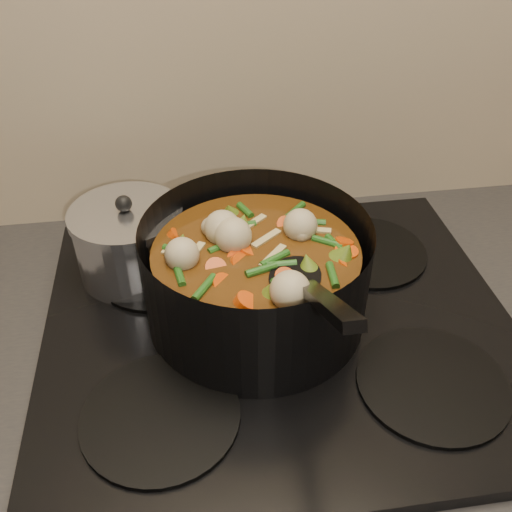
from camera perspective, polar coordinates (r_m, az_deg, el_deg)
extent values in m
cube|color=black|center=(0.80, 2.35, -8.93)|extent=(2.64, 0.64, 0.05)
cube|color=black|center=(0.77, 2.41, -7.15)|extent=(0.62, 0.54, 0.02)
cylinder|color=black|center=(0.67, -9.52, -15.48)|extent=(0.18, 0.18, 0.01)
cylinder|color=black|center=(0.72, 17.24, -12.03)|extent=(0.18, 0.18, 0.01)
cylinder|color=black|center=(0.85, -9.77, -1.43)|extent=(0.18, 0.18, 0.01)
cylinder|color=black|center=(0.89, 11.06, 0.47)|extent=(0.18, 0.18, 0.01)
cylinder|color=black|center=(0.73, 0.00, -1.75)|extent=(0.33, 0.33, 0.14)
cylinder|color=black|center=(0.77, 0.00, -5.56)|extent=(0.28, 0.28, 0.01)
cylinder|color=#4D270D|center=(0.74, 0.00, -2.46)|extent=(0.26, 0.26, 0.10)
cylinder|color=#E9430A|center=(0.71, 3.05, 0.67)|extent=(0.03, 0.03, 0.03)
cylinder|color=#E9430A|center=(0.76, 2.63, 3.12)|extent=(0.04, 0.04, 0.03)
cylinder|color=#E9430A|center=(0.78, -2.57, 4.50)|extent=(0.04, 0.04, 0.03)
cylinder|color=#E9430A|center=(0.72, -4.03, 1.19)|extent=(0.03, 0.03, 0.03)
cylinder|color=#E9430A|center=(0.68, -5.95, -1.97)|extent=(0.04, 0.03, 0.03)
cylinder|color=#E9430A|center=(0.68, -0.32, -1.57)|extent=(0.04, 0.04, 0.03)
cylinder|color=#E9430A|center=(0.67, 4.18, -2.10)|extent=(0.03, 0.04, 0.03)
cylinder|color=#E9430A|center=(0.72, 7.78, 0.95)|extent=(0.03, 0.03, 0.03)
cylinder|color=#E9430A|center=(0.74, 2.18, 2.52)|extent=(0.04, 0.04, 0.03)
cylinder|color=#E9430A|center=(0.77, -2.04, 3.96)|extent=(0.04, 0.04, 0.03)
cylinder|color=#E9430A|center=(0.72, -2.88, 1.02)|extent=(0.03, 0.03, 0.03)
cylinder|color=#E9430A|center=(0.68, -4.91, -1.44)|extent=(0.04, 0.04, 0.03)
sphere|color=tan|center=(0.71, 4.83, 1.65)|extent=(0.04, 0.04, 0.04)
sphere|color=tan|center=(0.75, -0.93, 3.93)|extent=(0.04, 0.04, 0.04)
sphere|color=tan|center=(0.69, -4.85, 0.46)|extent=(0.04, 0.04, 0.04)
sphere|color=tan|center=(0.65, 1.63, -1.77)|extent=(0.04, 0.04, 0.04)
sphere|color=tan|center=(0.72, 4.49, 2.26)|extent=(0.04, 0.04, 0.04)
cone|color=olive|center=(0.64, -2.27, -3.29)|extent=(0.04, 0.04, 0.03)
cone|color=olive|center=(0.68, 6.22, -0.99)|extent=(0.04, 0.04, 0.03)
cone|color=olive|center=(0.76, 3.63, 3.94)|extent=(0.04, 0.04, 0.03)
cone|color=olive|center=(0.75, -4.49, 3.54)|extent=(0.04, 0.04, 0.03)
cone|color=olive|center=(0.67, -5.67, -1.64)|extent=(0.04, 0.04, 0.03)
cone|color=olive|center=(0.65, 3.42, -2.96)|extent=(0.04, 0.04, 0.03)
cylinder|color=#225E1B|center=(0.73, 2.04, 2.43)|extent=(0.01, 0.04, 0.01)
cylinder|color=#225E1B|center=(0.78, -1.10, 5.07)|extent=(0.04, 0.03, 0.01)
cylinder|color=#225E1B|center=(0.75, -5.01, 2.96)|extent=(0.04, 0.02, 0.01)
cylinder|color=#225E1B|center=(0.70, -5.03, 0.27)|extent=(0.02, 0.04, 0.01)
cylinder|color=#225E1B|center=(0.68, -2.16, -1.06)|extent=(0.03, 0.04, 0.01)
cylinder|color=#225E1B|center=(0.63, 1.50, -4.59)|extent=(0.04, 0.02, 0.01)
cylinder|color=#225E1B|center=(0.67, 5.62, -1.63)|extent=(0.04, 0.03, 0.01)
cylinder|color=#225E1B|center=(0.72, 4.91, 1.28)|extent=(0.01, 0.04, 0.01)
cylinder|color=#225E1B|center=(0.73, 1.96, 2.46)|extent=(0.04, 0.03, 0.01)
cylinder|color=#225E1B|center=(0.78, -1.30, 5.05)|extent=(0.04, 0.02, 0.01)
cylinder|color=#225E1B|center=(0.74, -5.12, 2.88)|extent=(0.02, 0.04, 0.01)
cylinder|color=#225E1B|center=(0.70, -5.02, 0.19)|extent=(0.03, 0.04, 0.01)
cylinder|color=#225E1B|center=(0.68, -2.08, -1.09)|extent=(0.04, 0.02, 0.01)
cylinder|color=#225E1B|center=(0.63, 1.74, -4.56)|extent=(0.04, 0.03, 0.01)
cylinder|color=#225E1B|center=(0.67, 5.71, -1.53)|extent=(0.01, 0.04, 0.01)
cube|color=tan|center=(0.72, -5.63, 1.28)|extent=(0.04, 0.01, 0.00)
cube|color=tan|center=(0.65, -1.94, -2.86)|extent=(0.02, 0.04, 0.00)
cube|color=tan|center=(0.68, 5.35, -0.90)|extent=(0.04, 0.03, 0.00)
cube|color=tan|center=(0.75, 3.17, 3.40)|extent=(0.04, 0.04, 0.00)
cube|color=tan|center=(0.75, -3.91, 3.04)|extent=(0.03, 0.04, 0.00)
cube|color=tan|center=(0.67, -4.87, -1.46)|extent=(0.04, 0.02, 0.00)
ellipsoid|color=black|center=(0.66, 3.92, -2.26)|extent=(0.09, 0.10, 0.01)
cube|color=black|center=(0.56, 7.00, -4.64)|extent=(0.02, 0.17, 0.11)
cylinder|color=silver|center=(0.84, -12.43, 1.06)|extent=(0.15, 0.15, 0.10)
cylinder|color=silver|center=(0.81, -12.93, 4.10)|extent=(0.16, 0.16, 0.01)
sphere|color=black|center=(0.80, -13.11, 5.13)|extent=(0.02, 0.02, 0.02)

